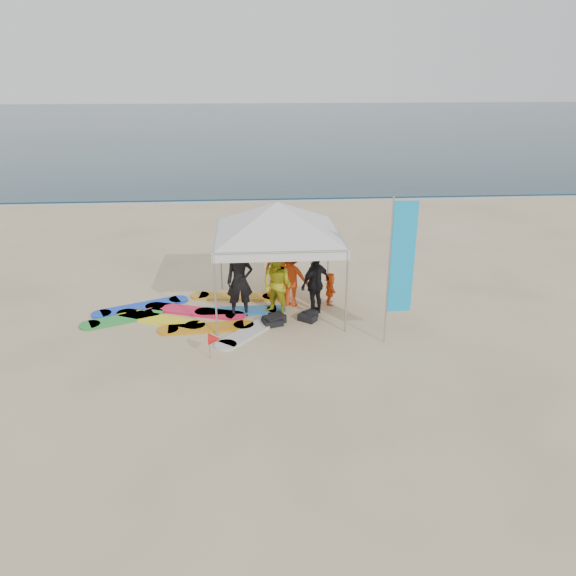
# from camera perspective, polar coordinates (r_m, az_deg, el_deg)

# --- Properties ---
(ground) EXTENTS (120.00, 120.00, 0.00)m
(ground) POSITION_cam_1_polar(r_m,az_deg,el_deg) (12.15, -1.40, -9.85)
(ground) COLOR beige
(ground) RESTS_ON ground
(ocean) EXTENTS (160.00, 84.00, 0.08)m
(ocean) POSITION_cam_1_polar(r_m,az_deg,el_deg) (70.65, -3.92, 16.30)
(ocean) COLOR #0C2633
(ocean) RESTS_ON ground
(shoreline_foam) EXTENTS (160.00, 1.20, 0.01)m
(shoreline_foam) POSITION_cam_1_polar(r_m,az_deg,el_deg) (29.26, -3.19, 8.96)
(shoreline_foam) COLOR silver
(shoreline_foam) RESTS_ON ground
(person_black_a) EXTENTS (0.77, 0.56, 1.96)m
(person_black_a) POSITION_cam_1_polar(r_m,az_deg,el_deg) (15.09, -4.92, 0.68)
(person_black_a) COLOR black
(person_black_a) RESTS_ON ground
(person_yellow) EXTENTS (1.11, 1.07, 1.80)m
(person_yellow) POSITION_cam_1_polar(r_m,az_deg,el_deg) (15.01, -1.12, 0.30)
(person_yellow) COLOR gold
(person_yellow) RESTS_ON ground
(person_orange_a) EXTENTS (1.27, 1.03, 1.71)m
(person_orange_a) POSITION_cam_1_polar(r_m,az_deg,el_deg) (15.73, 0.39, 1.16)
(person_orange_a) COLOR #F24515
(person_orange_a) RESTS_ON ground
(person_black_b) EXTENTS (1.07, 1.00, 1.77)m
(person_black_b) POSITION_cam_1_polar(r_m,az_deg,el_deg) (15.18, 2.80, 0.47)
(person_black_b) COLOR black
(person_black_b) RESTS_ON ground
(person_orange_b) EXTENTS (0.95, 0.74, 1.71)m
(person_orange_b) POSITION_cam_1_polar(r_m,az_deg,el_deg) (16.19, -1.02, 1.75)
(person_orange_b) COLOR #CE6512
(person_orange_b) RESTS_ON ground
(person_seated) EXTENTS (0.36, 0.90, 0.94)m
(person_seated) POSITION_cam_1_polar(r_m,az_deg,el_deg) (15.97, 4.29, -0.05)
(person_seated) COLOR #FA5A16
(person_seated) RESTS_ON ground
(canopy_tent) EXTENTS (4.61, 4.61, 3.48)m
(canopy_tent) POSITION_cam_1_polar(r_m,az_deg,el_deg) (14.88, -1.09, 8.71)
(canopy_tent) COLOR #A5A5A8
(canopy_tent) RESTS_ON ground
(feather_flag) EXTENTS (0.61, 0.04, 3.64)m
(feather_flag) POSITION_cam_1_polar(r_m,az_deg,el_deg) (13.37, 11.41, 2.86)
(feather_flag) COLOR #A5A5A8
(feather_flag) RESTS_ON ground
(marker_pennant) EXTENTS (0.28, 0.28, 0.64)m
(marker_pennant) POSITION_cam_1_polar(r_m,az_deg,el_deg) (13.07, -7.49, -5.17)
(marker_pennant) COLOR #A5A5A8
(marker_pennant) RESTS_ON ground
(gear_pile) EXTENTS (1.57, 0.85, 0.22)m
(gear_pile) POSITION_cam_1_polar(r_m,az_deg,el_deg) (14.92, -0.16, -3.16)
(gear_pile) COLOR black
(gear_pile) RESTS_ON ground
(surfboard_spread) EXTENTS (5.24, 3.70, 0.07)m
(surfboard_spread) POSITION_cam_1_polar(r_m,az_deg,el_deg) (15.54, -9.41, -2.67)
(surfboard_spread) COLOR green
(surfboard_spread) RESTS_ON ground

